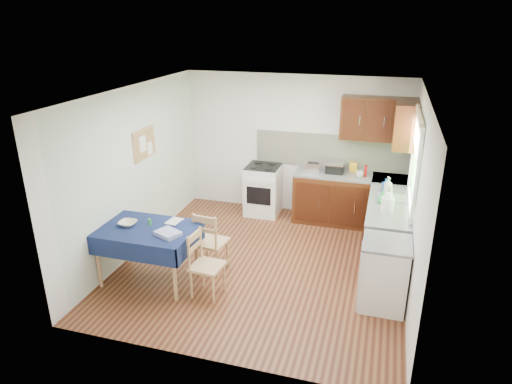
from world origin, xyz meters
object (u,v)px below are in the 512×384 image
(kettle, at_px, (388,203))
(toaster, at_px, (313,167))
(chair_near, at_px, (204,262))
(dish_rack, at_px, (391,197))
(dining_table, at_px, (147,235))
(chair_far, at_px, (210,240))
(sandwich_press, at_px, (335,168))

(kettle, bearing_deg, toaster, 131.69)
(chair_near, bearing_deg, dish_rack, -45.96)
(dining_table, distance_m, kettle, 3.29)
(toaster, distance_m, kettle, 1.90)
(chair_far, distance_m, chair_near, 0.57)
(dining_table, height_order, chair_far, chair_far)
(chair_far, height_order, sandwich_press, sandwich_press)
(kettle, bearing_deg, chair_near, -149.67)
(toaster, bearing_deg, dining_table, -103.38)
(chair_near, xyz_separation_m, sandwich_press, (1.29, 2.77, 0.52))
(dining_table, xyz_separation_m, chair_far, (0.72, 0.45, -0.20))
(dish_rack, distance_m, kettle, 0.55)
(dining_table, distance_m, toaster, 3.17)
(dining_table, relative_size, dish_rack, 3.16)
(dish_rack, bearing_deg, chair_far, -137.03)
(dining_table, relative_size, sandwich_press, 4.38)
(dining_table, xyz_separation_m, dish_rack, (3.11, 1.72, 0.24))
(chair_near, relative_size, kettle, 3.03)
(dish_rack, bearing_deg, chair_near, -125.96)
(toaster, distance_m, dish_rack, 1.59)
(chair_near, relative_size, sandwich_press, 2.94)
(toaster, height_order, dish_rack, dish_rack)
(toaster, bearing_deg, kettle, -27.19)
(dining_table, bearing_deg, sandwich_press, 27.23)
(chair_near, xyz_separation_m, dish_rack, (2.25, 1.82, 0.46))
(sandwich_press, distance_m, kettle, 1.74)
(dining_table, xyz_separation_m, sandwich_press, (2.15, 2.67, 0.30))
(toaster, relative_size, dish_rack, 0.56)
(dish_rack, bearing_deg, dining_table, -135.99)
(dining_table, bearing_deg, kettle, -2.76)
(toaster, height_order, sandwich_press, toaster)
(sandwich_press, height_order, dish_rack, dish_rack)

